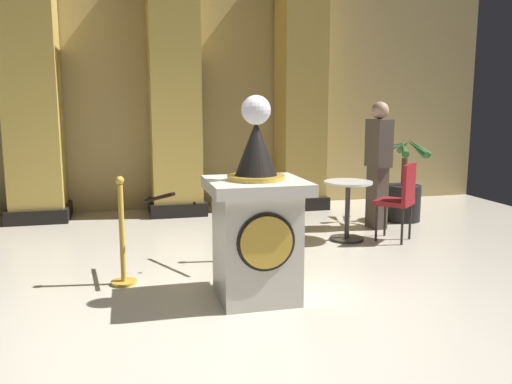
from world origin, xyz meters
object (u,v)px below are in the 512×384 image
object	(u,v)px
pedestal_clock	(256,224)
bystander_guest	(378,162)
stanchion_near	(258,226)
potted_palm_right	(403,194)
cafe_table	(348,203)
stanchion_far	(123,247)
cafe_chair_red	(401,195)

from	to	relation	value
pedestal_clock	bystander_guest	size ratio (longest dim) A/B	1.03
pedestal_clock	stanchion_near	world-z (taller)	pedestal_clock
potted_palm_right	cafe_table	xyz separation A→B (m)	(-1.24, -0.85, 0.08)
stanchion_far	cafe_chair_red	xyz separation A→B (m)	(3.30, 0.81, 0.22)
stanchion_near	cafe_chair_red	world-z (taller)	stanchion_near
bystander_guest	cafe_chair_red	world-z (taller)	bystander_guest
stanchion_near	stanchion_far	distance (m)	1.48
stanchion_near	potted_palm_right	xyz separation A→B (m)	(2.52, 1.44, 0.01)
potted_palm_right	cafe_chair_red	size ratio (longest dim) A/B	1.27
cafe_chair_red	potted_palm_right	bearing A→B (deg)	58.98
pedestal_clock	cafe_chair_red	xyz separation A→B (m)	(2.18, 1.46, -0.09)
pedestal_clock	potted_palm_right	size ratio (longest dim) A/B	1.43
pedestal_clock	stanchion_near	bearing A→B (deg)	74.70
bystander_guest	cafe_chair_red	bearing A→B (deg)	-94.23
stanchion_far	cafe_table	size ratio (longest dim) A/B	1.39
cafe_chair_red	cafe_table	bearing A→B (deg)	161.23
pedestal_clock	cafe_chair_red	world-z (taller)	pedestal_clock
cafe_table	cafe_chair_red	xyz separation A→B (m)	(0.60, -0.20, 0.10)
bystander_guest	cafe_table	xyz separation A→B (m)	(-0.66, -0.52, -0.44)
pedestal_clock	stanchion_far	distance (m)	1.33
potted_palm_right	cafe_chair_red	distance (m)	1.25
stanchion_far	potted_palm_right	size ratio (longest dim) A/B	0.84
stanchion_near	cafe_chair_red	xyz separation A→B (m)	(1.88, 0.38, 0.20)
pedestal_clock	stanchion_near	size ratio (longest dim) A/B	1.64
pedestal_clock	bystander_guest	distance (m)	3.13
cafe_table	pedestal_clock	bearing A→B (deg)	-133.41
bystander_guest	pedestal_clock	bearing A→B (deg)	-135.62
cafe_table	cafe_chair_red	bearing A→B (deg)	-18.77
potted_palm_right	cafe_table	bearing A→B (deg)	-145.42
stanchion_far	potted_palm_right	world-z (taller)	potted_palm_right
bystander_guest	cafe_table	size ratio (longest dim) A/B	2.31
cafe_chair_red	bystander_guest	bearing A→B (deg)	85.77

